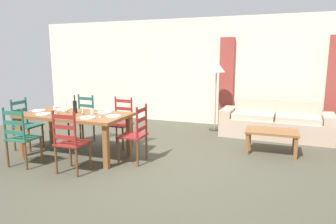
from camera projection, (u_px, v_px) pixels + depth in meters
ground_plane at (155, 163)px, 4.92m from camera, size 9.60×9.60×0.02m
wall_far at (203, 72)px, 7.73m from camera, size 9.60×0.16×2.70m
curtain_panel_left at (226, 82)px, 7.44m from camera, size 0.35×0.08×2.20m
curtain_panel_right at (335, 85)px, 6.63m from camera, size 0.35×0.08×2.20m
dining_table at (75, 119)px, 5.20m from camera, size 1.90×0.96×0.75m
dining_chair_near_left at (21, 137)px, 4.70m from camera, size 0.44×0.42×0.96m
dining_chair_near_right at (70, 142)px, 4.41m from camera, size 0.43×0.41×0.96m
dining_chair_far_left at (83, 119)px, 6.10m from camera, size 0.45×0.43×0.96m
dining_chair_far_right at (121, 122)px, 5.75m from camera, size 0.44×0.42×0.96m
dining_chair_head_west at (25, 124)px, 5.62m from camera, size 0.43×0.44×0.96m
dining_chair_head_east at (135, 134)px, 4.88m from camera, size 0.41×0.43×0.96m
dinner_plate_near_left at (43, 114)px, 5.10m from camera, size 0.24×0.24×0.02m
fork_near_left at (36, 114)px, 5.15m from camera, size 0.02×0.17×0.01m
dinner_plate_near_right at (88, 118)px, 4.80m from camera, size 0.24×0.24×0.02m
fork_near_right at (80, 117)px, 4.85m from camera, size 0.03×0.17×0.01m
dinner_plate_far_left at (63, 109)px, 5.56m from camera, size 0.24×0.24×0.02m
fork_far_left at (56, 109)px, 5.62m from camera, size 0.03×0.17×0.01m
dinner_plate_far_right at (105, 112)px, 5.26m from camera, size 0.24×0.24×0.02m
fork_far_right at (97, 112)px, 5.31m from camera, size 0.03×0.17×0.01m
dinner_plate_head_west at (39, 110)px, 5.44m from camera, size 0.24×0.24×0.02m
fork_head_west at (32, 110)px, 5.50m from camera, size 0.02×0.17×0.01m
dinner_plate_head_east at (114, 116)px, 4.92m from camera, size 0.24×0.24×0.02m
fork_head_east at (106, 116)px, 4.97m from camera, size 0.02×0.17×0.01m
wine_bottle at (75, 107)px, 5.21m from camera, size 0.07×0.07×0.32m
wine_glass_near_left at (54, 107)px, 5.16m from camera, size 0.06×0.06×0.16m
wine_glass_near_right at (100, 111)px, 4.85m from camera, size 0.06×0.06×0.16m
wine_glass_far_left at (63, 105)px, 5.39m from camera, size 0.06×0.06×0.16m
coffee_cup_primary at (92, 112)px, 5.14m from camera, size 0.07×0.07×0.09m
candle_tall at (66, 109)px, 5.25m from camera, size 0.05×0.05×0.24m
candle_short at (83, 113)px, 5.07m from camera, size 0.05×0.05×0.14m
couch at (275, 124)px, 6.50m from camera, size 2.31×0.90×0.80m
coffee_table at (272, 134)px, 5.38m from camera, size 0.90×0.56×0.42m
standing_lamp at (216, 71)px, 6.92m from camera, size 0.40×0.40×1.64m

